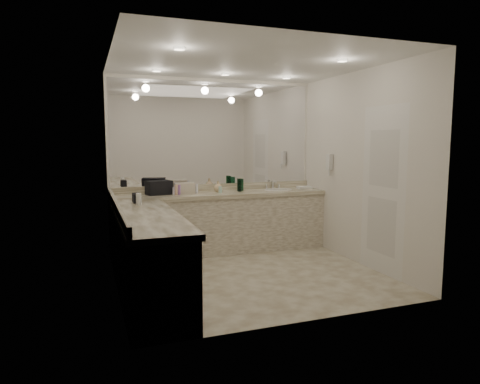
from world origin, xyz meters
name	(u,v)px	position (x,y,z in m)	size (l,w,h in m)	color
floor	(249,274)	(0.00, 0.00, 0.00)	(3.20, 3.20, 0.00)	beige
ceiling	(250,62)	(0.00, 0.00, 2.60)	(3.20, 3.20, 0.00)	white
wall_back	(215,165)	(0.00, 1.50, 1.30)	(3.20, 0.02, 2.60)	silver
wall_left	(113,175)	(-1.60, 0.00, 1.30)	(0.02, 3.00, 2.60)	silver
wall_right	(360,168)	(1.60, 0.00, 1.30)	(0.02, 3.00, 2.60)	silver
vanity_back_base	(221,224)	(0.00, 1.20, 0.42)	(3.20, 0.60, 0.84)	silver
vanity_back_top	(221,194)	(0.00, 1.19, 0.87)	(3.20, 0.64, 0.06)	beige
vanity_left_base	(147,257)	(-1.30, -0.30, 0.42)	(0.60, 2.40, 0.84)	silver
vanity_left_top	(147,216)	(-1.29, -0.30, 0.87)	(0.64, 2.42, 0.06)	beige
backsplash_back	(215,187)	(0.00, 1.48, 0.95)	(3.20, 0.04, 0.10)	beige
backsplash_left	(116,206)	(-1.58, 0.00, 0.95)	(0.04, 3.00, 0.10)	beige
mirror_back	(215,134)	(0.00, 1.49, 1.77)	(3.12, 0.01, 1.55)	white
mirror_left	(113,131)	(-1.59, 0.00, 1.77)	(0.01, 2.92, 1.55)	white
sink	(278,190)	(0.95, 1.20, 0.90)	(0.44, 0.44, 0.03)	white
faucet	(273,184)	(0.95, 1.41, 0.97)	(0.24, 0.16, 0.14)	silver
wall_phone	(329,162)	(1.56, 0.70, 1.35)	(0.06, 0.10, 0.24)	white
door	(383,191)	(1.59, -0.50, 1.05)	(0.02, 0.82, 2.10)	white
black_toiletry_bag	(159,188)	(-0.91, 1.25, 1.00)	(0.35, 0.22, 0.20)	black
black_bag_spill	(137,198)	(-1.30, 0.53, 0.96)	(0.09, 0.20, 0.11)	black
cream_cosmetic_case	(184,188)	(-0.54, 1.25, 0.98)	(0.28, 0.17, 0.16)	beige
hand_towel	(304,187)	(1.42, 1.21, 0.92)	(0.22, 0.15, 0.04)	white
lotion_left	(139,199)	(-1.30, 0.32, 0.97)	(0.06, 0.06, 0.15)	white
soap_bottle_a	(162,187)	(-0.85, 1.25, 1.00)	(0.08, 0.08, 0.20)	#ECECCF
soap_bottle_b	(175,189)	(-0.69, 1.17, 0.98)	(0.07, 0.08, 0.16)	silver
soap_bottle_c	(218,186)	(-0.02, 1.25, 0.98)	(0.13, 0.13, 0.17)	beige
green_bottle_0	(241,185)	(0.36, 1.29, 0.99)	(0.07, 0.07, 0.18)	#124E2C
green_bottle_1	(239,185)	(0.32, 1.25, 1.00)	(0.07, 0.07, 0.19)	#124E2C
green_bottle_2	(240,185)	(0.31, 1.20, 1.00)	(0.06, 0.06, 0.20)	#124E2C
amenity_bottle_0	(184,191)	(-0.55, 1.25, 0.94)	(0.06, 0.06, 0.08)	#F2D84C
amenity_bottle_1	(220,190)	(-0.02, 1.13, 0.95)	(0.05, 0.05, 0.10)	silver
amenity_bottle_2	(197,189)	(-0.36, 1.21, 0.97)	(0.04, 0.04, 0.14)	silver
amenity_bottle_3	(176,190)	(-0.68, 1.12, 0.97)	(0.04, 0.04, 0.15)	#E0B28C
amenity_bottle_4	(179,190)	(-0.63, 1.16, 0.97)	(0.04, 0.04, 0.14)	#9966B2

